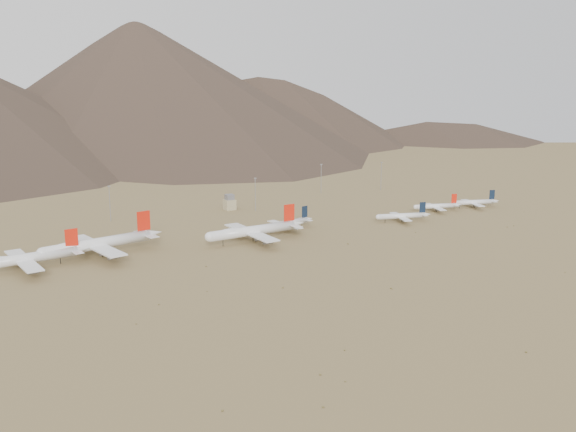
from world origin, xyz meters
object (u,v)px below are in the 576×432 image
widebody_west (26,258)px  narrowbody_b (403,216)px  widebody_centre (99,243)px  narrowbody_a (287,223)px  control_tower (230,203)px  widebody_east (253,231)px

widebody_west → narrowbody_b: (248.98, -8.56, -2.22)m
narrowbody_b → widebody_west: bearing=-164.5°
widebody_centre → narrowbody_a: size_ratio=1.73×
control_tower → widebody_west: bearing=-150.3°
widebody_east → control_tower: 101.45m
widebody_centre → control_tower: 146.43m
widebody_centre → narrowbody_a: bearing=-9.4°
widebody_centre → widebody_east: bearing=-19.2°
widebody_west → widebody_centre: bearing=5.2°
control_tower → widebody_east: bearing=-106.4°
widebody_centre → control_tower: bearing=24.2°
narrowbody_a → control_tower: 81.00m
widebody_centre → narrowbody_a: (125.36, 2.70, -3.11)m
widebody_west → control_tower: size_ratio=5.41×
widebody_west → narrowbody_a: size_ratio=1.49×
widebody_east → control_tower: (28.64, 97.30, -1.92)m
widebody_west → narrowbody_b: bearing=-7.9°
control_tower → narrowbody_a: bearing=-86.4°
widebody_centre → narrowbody_b: bearing=-15.1°
widebody_east → control_tower: bearing=70.8°
widebody_west → widebody_east: (131.74, -5.88, 0.58)m
widebody_east → control_tower: widebody_east is taller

